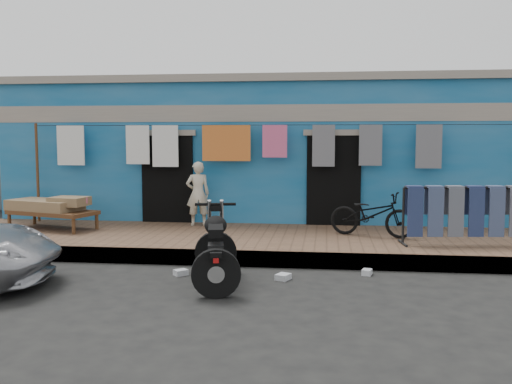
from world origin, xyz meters
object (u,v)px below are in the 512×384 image
(motorcycle, at_px, (216,246))
(jeans_rack, at_px, (464,214))
(bicycle, at_px, (372,209))
(charpoy, at_px, (53,213))
(seated_person, at_px, (198,194))

(motorcycle, bearing_deg, jeans_rack, 18.51)
(bicycle, xyz_separation_m, motorcycle, (-2.34, -2.80, -0.20))
(bicycle, bearing_deg, charpoy, 108.11)
(bicycle, relative_size, motorcycle, 0.87)
(jeans_rack, bearing_deg, charpoy, 174.56)
(motorcycle, relative_size, jeans_rack, 0.82)
(charpoy, bearing_deg, motorcycle, -37.11)
(seated_person, bearing_deg, charpoy, 0.18)
(bicycle, bearing_deg, seated_person, 94.55)
(seated_person, relative_size, jeans_rack, 0.60)
(charpoy, xyz_separation_m, jeans_rack, (7.65, -0.73, 0.20))
(seated_person, bearing_deg, motorcycle, 90.68)
(motorcycle, xyz_separation_m, jeans_rack, (3.81, 2.17, 0.22))
(seated_person, distance_m, charpoy, 2.88)
(charpoy, distance_m, jeans_rack, 7.68)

